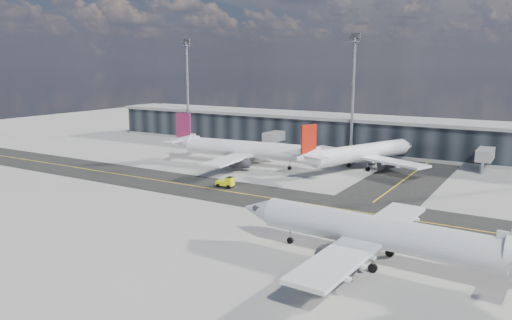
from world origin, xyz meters
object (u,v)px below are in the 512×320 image
at_px(baggage_tug, 227,182).
at_px(service_van, 374,160).
at_px(airliner_af, 241,149).
at_px(airliner_near, 380,233).
at_px(airliner_redtail, 360,153).

distance_m(baggage_tug, service_van, 38.70).
bearing_deg(baggage_tug, airliner_af, -159.60).
bearing_deg(airliner_near, baggage_tug, 62.46).
bearing_deg(airliner_redtail, baggage_tug, -95.24).
bearing_deg(airliner_af, service_van, 119.69).
bearing_deg(airliner_af, baggage_tug, 20.64).
xyz_separation_m(baggage_tug, service_van, (15.54, 35.44, -0.32)).
relative_size(airliner_near, baggage_tug, 10.80).
bearing_deg(baggage_tug, airliner_near, 54.54).
bearing_deg(baggage_tug, airliner_redtail, 146.63).
xyz_separation_m(airliner_af, baggage_tug, (8.89, -18.54, -2.58)).
bearing_deg(airliner_near, airliner_redtail, 24.73).
bearing_deg(service_van, airliner_redtail, -99.63).
bearing_deg(airliner_af, airliner_near, 43.25).
relative_size(airliner_af, baggage_tug, 10.98).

